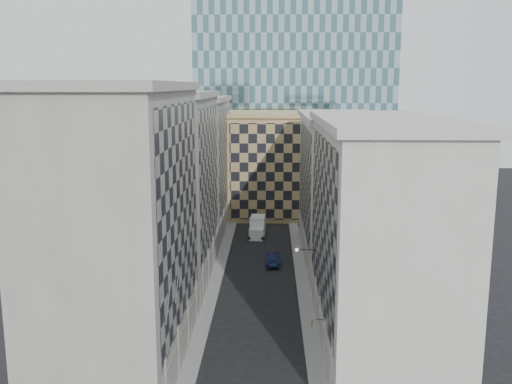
# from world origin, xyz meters

# --- Properties ---
(sidewalk_west) EXTENTS (1.50, 100.00, 0.15)m
(sidewalk_west) POSITION_xyz_m (-5.25, 30.00, 0.07)
(sidewalk_west) COLOR gray
(sidewalk_west) RESTS_ON ground
(sidewalk_east) EXTENTS (1.50, 100.00, 0.15)m
(sidewalk_east) POSITION_xyz_m (5.25, 30.00, 0.07)
(sidewalk_east) COLOR gray
(sidewalk_east) RESTS_ON ground
(bldg_left_a) EXTENTS (10.80, 22.80, 23.70)m
(bldg_left_a) POSITION_xyz_m (-10.88, 11.00, 11.82)
(bldg_left_a) COLOR gray
(bldg_left_a) RESTS_ON ground
(bldg_left_b) EXTENTS (10.80, 22.80, 22.70)m
(bldg_left_b) POSITION_xyz_m (-10.88, 33.00, 11.32)
(bldg_left_b) COLOR gray
(bldg_left_b) RESTS_ON ground
(bldg_left_c) EXTENTS (10.80, 22.80, 21.70)m
(bldg_left_c) POSITION_xyz_m (-10.88, 55.00, 10.83)
(bldg_left_c) COLOR gray
(bldg_left_c) RESTS_ON ground
(bldg_right_a) EXTENTS (10.80, 26.80, 20.70)m
(bldg_right_a) POSITION_xyz_m (10.88, 15.00, 10.32)
(bldg_right_a) COLOR #B6B0A6
(bldg_right_a) RESTS_ON ground
(bldg_right_b) EXTENTS (10.80, 28.80, 19.70)m
(bldg_right_b) POSITION_xyz_m (10.89, 42.00, 9.85)
(bldg_right_b) COLOR #B6B0A6
(bldg_right_b) RESTS_ON ground
(tan_block) EXTENTS (16.80, 14.80, 18.80)m
(tan_block) POSITION_xyz_m (2.00, 67.90, 9.44)
(tan_block) COLOR tan
(tan_block) RESTS_ON ground
(church_tower) EXTENTS (7.20, 7.20, 51.50)m
(church_tower) POSITION_xyz_m (0.00, 82.00, 26.95)
(church_tower) COLOR #2F2A24
(church_tower) RESTS_ON ground
(flagpoles_left) EXTENTS (0.10, 6.33, 2.33)m
(flagpoles_left) POSITION_xyz_m (-5.90, 6.00, 8.00)
(flagpoles_left) COLOR gray
(flagpoles_left) RESTS_ON ground
(bracket_lamp) EXTENTS (1.98, 0.36, 0.36)m
(bracket_lamp) POSITION_xyz_m (4.38, 24.00, 6.20)
(bracket_lamp) COLOR black
(bracket_lamp) RESTS_ON ground
(box_truck) EXTENTS (2.57, 5.67, 3.05)m
(box_truck) POSITION_xyz_m (-0.70, 52.55, 1.33)
(box_truck) COLOR white
(box_truck) RESTS_ON ground
(dark_car) EXTENTS (1.64, 4.61, 1.51)m
(dark_car) POSITION_xyz_m (1.70, 37.90, 0.76)
(dark_car) COLOR #0E1635
(dark_car) RESTS_ON ground
(shop_sign) EXTENTS (1.19, 0.62, 0.72)m
(shop_sign) POSITION_xyz_m (4.97, 10.40, 3.84)
(shop_sign) COLOR black
(shop_sign) RESTS_ON ground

